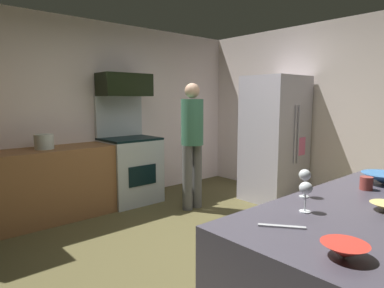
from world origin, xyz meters
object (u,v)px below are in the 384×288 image
refrigerator (274,139)px  wine_glass_near (305,176)px  person_cook (192,139)px  microwave (125,85)px  stock_pot (44,142)px  mixing_bowl_small (344,251)px  wine_glass_far (306,190)px  mixing_bowl_large (383,179)px  mug_tea (366,183)px  oven_range (130,167)px

refrigerator → wine_glass_near: size_ratio=10.41×
person_cook → microwave: bearing=117.3°
microwave → stock_pot: size_ratio=3.25×
mixing_bowl_small → wine_glass_far: bearing=46.1°
mixing_bowl_small → stock_pot: size_ratio=0.80×
refrigerator → person_cook: 1.31m
mixing_bowl_large → mixing_bowl_small: (-1.34, -0.33, -0.01)m
mug_tea → stock_pot: bearing=106.8°
refrigerator → wine_glass_far: bearing=-142.2°
refrigerator → wine_glass_near: 2.99m
wine_glass_far → wine_glass_near: bearing=31.3°
wine_glass_far → mug_tea: 0.73m
person_cook → wine_glass_near: person_cook is taller
microwave → wine_glass_near: bearing=-101.1°
wine_glass_far → stock_pot: size_ratio=0.73×
wine_glass_near → mug_tea: 0.51m
refrigerator → mug_tea: size_ratio=20.75×
mug_tea → stock_pot: stock_pot is taller
oven_range → wine_glass_far: bearing=-105.0°
refrigerator → person_cook: refrigerator is taller
mixing_bowl_large → wine_glass_far: size_ratio=1.78×
mixing_bowl_small → stock_pot: stock_pot is taller
oven_range → wine_glass_near: bearing=-101.4°
oven_range → refrigerator: size_ratio=0.84×
person_cook → wine_glass_far: (-1.37, -2.47, 0.06)m
refrigerator → mixing_bowl_small: bearing=-141.1°
stock_pot → person_cook: bearing=-27.0°
person_cook → oven_range: bearing=119.6°
mixing_bowl_large → mug_tea: (-0.26, 0.02, 0.01)m
oven_range → mug_tea: bearing=-92.9°
oven_range → mixing_bowl_large: (0.09, -3.37, 0.42)m
microwave → wine_glass_near: (-0.64, -3.25, -0.68)m
mixing_bowl_small → wine_glass_near: bearing=40.8°
wine_glass_far → mixing_bowl_large: bearing=-3.0°
oven_range → person_cook: person_cook is taller
refrigerator → mixing_bowl_large: 2.62m
microwave → refrigerator: size_ratio=0.40×
mixing_bowl_large → wine_glass_near: bearing=164.4°
mixing_bowl_large → wine_glass_far: 0.98m
oven_range → mixing_bowl_large: oven_range is taller
microwave → person_cook: bearing=-62.7°
mug_tea → mixing_bowl_small: bearing=-162.3°
microwave → mixing_bowl_large: microwave is taller
oven_range → wine_glass_near: size_ratio=8.77×
mug_tea → person_cook: bearing=75.6°
person_cook → mixing_bowl_large: 2.55m
oven_range → person_cook: size_ratio=0.90×
refrigerator → mixing_bowl_large: (-1.62, -2.06, 0.02)m
oven_range → mixing_bowl_small: size_ratio=8.51×
wine_glass_near → stock_pot: stock_pot is taller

